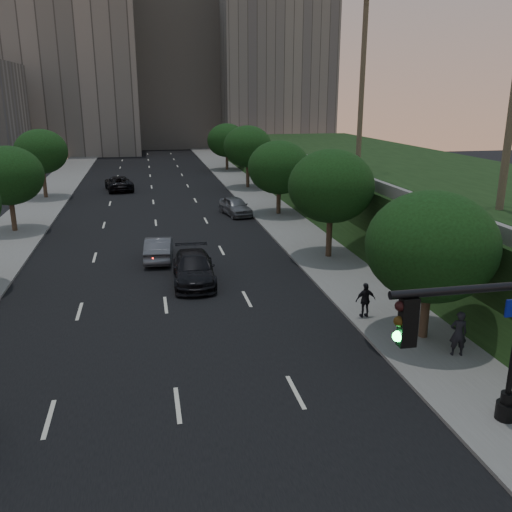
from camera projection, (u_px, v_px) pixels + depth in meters
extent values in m
cube|color=black|center=(156.00, 229.00, 41.18)|extent=(16.00, 140.00, 0.02)
cube|color=slate|center=(287.00, 222.00, 43.13)|extent=(4.50, 140.00, 0.15)
cube|color=slate|center=(13.00, 235.00, 39.19)|extent=(4.50, 140.00, 0.15)
cube|color=black|center=(437.00, 197.00, 42.97)|extent=(18.00, 90.00, 4.00)
cube|color=slate|center=(336.00, 170.00, 40.66)|extent=(0.35, 90.00, 0.70)
cube|color=gray|center=(58.00, 57.00, 92.17)|extent=(26.00, 20.00, 32.00)
cube|color=gray|center=(174.00, 78.00, 106.26)|extent=(22.00, 18.00, 26.00)
cube|color=slate|center=(270.00, 50.00, 102.67)|extent=(20.00, 22.00, 36.00)
cylinder|color=#38281C|center=(425.00, 307.00, 22.09)|extent=(0.36, 0.36, 2.86)
ellipsoid|color=black|center=(431.00, 246.00, 21.36)|extent=(5.20, 5.20, 4.42)
cylinder|color=#38281C|center=(329.00, 233.00, 33.32)|extent=(0.36, 0.36, 3.21)
ellipsoid|color=black|center=(331.00, 186.00, 32.48)|extent=(5.20, 5.20, 4.42)
cylinder|color=#38281C|center=(279.00, 198.00, 45.58)|extent=(0.36, 0.36, 2.86)
ellipsoid|color=black|center=(279.00, 167.00, 44.84)|extent=(5.20, 5.20, 4.42)
cylinder|color=#38281C|center=(248.00, 174.00, 58.67)|extent=(0.36, 0.36, 3.21)
ellipsoid|color=black|center=(248.00, 146.00, 57.84)|extent=(5.20, 5.20, 4.42)
cylinder|color=#38281C|center=(227.00, 160.00, 72.81)|extent=(0.36, 0.36, 2.86)
ellipsoid|color=black|center=(227.00, 140.00, 72.07)|extent=(5.20, 5.20, 4.42)
cylinder|color=#38281C|center=(13.00, 213.00, 39.72)|extent=(0.36, 0.36, 2.99)
ellipsoid|color=black|center=(8.00, 176.00, 38.94)|extent=(5.00, 5.00, 4.25)
cylinder|color=#38281C|center=(44.00, 182.00, 52.83)|extent=(0.36, 0.36, 3.26)
ellipsoid|color=black|center=(41.00, 151.00, 51.99)|extent=(5.00, 5.00, 4.25)
cylinder|color=#4C4233|center=(363.00, 75.00, 41.06)|extent=(0.40, 0.40, 14.50)
cube|color=black|center=(408.00, 322.00, 9.92)|extent=(0.32, 0.22, 0.95)
sphere|color=black|center=(400.00, 306.00, 9.79)|extent=(0.20, 0.20, 0.20)
sphere|color=#3F2B0A|center=(399.00, 321.00, 9.87)|extent=(0.20, 0.20, 0.20)
sphere|color=#19F24C|center=(398.00, 336.00, 9.96)|extent=(0.20, 0.20, 0.20)
cylinder|color=black|center=(505.00, 413.00, 16.67)|extent=(0.60, 0.60, 0.70)
cylinder|color=black|center=(507.00, 399.00, 16.53)|extent=(0.40, 0.40, 0.40)
imported|color=#515258|center=(159.00, 248.00, 33.21)|extent=(1.93, 4.60, 1.48)
imported|color=black|center=(119.00, 183.00, 57.72)|extent=(3.39, 5.89, 1.55)
imported|color=black|center=(194.00, 268.00, 29.19)|extent=(2.42, 5.50, 1.57)
imported|color=slate|center=(235.00, 206.00, 45.75)|extent=(2.65, 4.76, 1.53)
imported|color=black|center=(458.00, 333.00, 20.59)|extent=(0.74, 0.57, 1.79)
imported|color=black|center=(406.00, 280.00, 26.33)|extent=(0.98, 0.80, 1.91)
imported|color=black|center=(365.00, 300.00, 24.22)|extent=(0.96, 0.43, 1.60)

